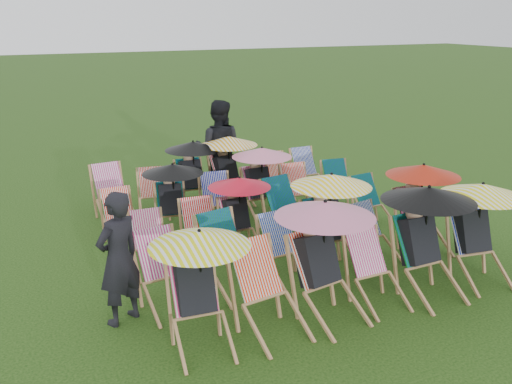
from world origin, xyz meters
name	(u,v)px	position (x,y,z in m)	size (l,w,h in m)	color
ground	(270,248)	(0.00, 0.00, 0.00)	(100.00, 100.00, 0.00)	black
deckchair_0	(199,289)	(-1.93, -2.17, 0.70)	(1.12, 1.17, 1.32)	#A97B4F
deckchair_1	(269,292)	(-1.12, -2.25, 0.51)	(0.81, 1.03, 1.02)	#A97B4F
deckchair_2	(326,259)	(-0.34, -2.19, 0.76)	(1.21, 1.31, 1.43)	#A97B4F
deckchair_3	(377,271)	(0.42, -2.19, 0.45)	(0.62, 0.85, 0.90)	#A97B4F
deckchair_4	(428,240)	(1.16, -2.24, 0.76)	(1.21, 1.27, 1.43)	#A97B4F
deckchair_5	(480,231)	(2.09, -2.21, 0.72)	(1.14, 1.21, 1.36)	#A97B4F
deckchair_6	(166,273)	(-2.02, -1.18, 0.47)	(0.72, 0.93, 0.94)	#A97B4F
deckchair_7	(232,255)	(-1.10, -1.08, 0.50)	(0.83, 1.03, 1.00)	#A97B4F
deckchair_8	(287,250)	(-0.29, -1.13, 0.45)	(0.68, 0.88, 0.89)	#A97B4F
deckchair_9	(331,220)	(0.47, -1.01, 0.73)	(1.16, 1.21, 1.38)	#A97B4F
deckchair_10	(376,234)	(1.23, -1.07, 0.41)	(0.67, 0.84, 0.82)	#A97B4F
deckchair_11	(422,206)	(2.11, -1.03, 0.71)	(1.13, 1.17, 1.34)	#A97B4F
deckchair_12	(151,244)	(-1.90, -0.03, 0.41)	(0.58, 0.79, 0.82)	#A97B4F
deckchair_13	(203,232)	(-1.11, 0.01, 0.44)	(0.65, 0.86, 0.88)	#A97B4F
deckchair_14	(240,213)	(-0.46, 0.12, 0.61)	(0.97, 1.01, 1.15)	#A97B4F
deckchair_15	(291,212)	(0.42, 0.08, 0.50)	(0.83, 1.03, 1.01)	#A97B4F
deckchair_16	(334,210)	(1.25, 0.10, 0.41)	(0.67, 0.84, 0.82)	#A97B4F
deckchair_17	(374,203)	(2.06, 0.10, 0.43)	(0.64, 0.84, 0.85)	#A97B4F
deckchair_18	(121,218)	(-2.06, 1.19, 0.42)	(0.57, 0.79, 0.84)	#A97B4F
deckchair_19	(172,199)	(-1.21, 1.18, 0.63)	(1.01, 1.08, 1.20)	#A97B4F
deckchair_20	(218,202)	(-0.38, 1.22, 0.45)	(0.71, 0.90, 0.89)	#A97B4F
deckchair_21	(262,182)	(0.50, 1.32, 0.67)	(1.07, 1.12, 1.27)	#A97B4F
deckchair_22	(301,191)	(1.22, 1.17, 0.45)	(0.61, 0.84, 0.89)	#A97B4F
deckchair_23	(341,186)	(2.07, 1.16, 0.44)	(0.68, 0.87, 0.88)	#A97B4F
deckchair_24	(113,193)	(-1.93, 2.42, 0.47)	(0.70, 0.92, 0.95)	#A97B4F
deckchair_25	(153,194)	(-1.24, 2.28, 0.41)	(0.66, 0.84, 0.83)	#A97B4F
deckchair_26	(193,174)	(-0.42, 2.39, 0.67)	(1.06, 1.11, 1.26)	#A97B4F
deckchair_27	(230,169)	(0.31, 2.33, 0.69)	(1.10, 1.20, 1.31)	#A97B4F
deckchair_28	(277,176)	(1.32, 2.32, 0.43)	(0.66, 0.85, 0.86)	#A97B4F
deckchair_29	(309,171)	(2.06, 2.32, 0.44)	(0.59, 0.82, 0.88)	#A97B4F
person_left	(119,258)	(-2.60, -1.27, 0.82)	(0.60, 0.39, 1.63)	black
person_rear	(219,149)	(0.29, 2.88, 0.97)	(0.95, 0.74, 1.95)	black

